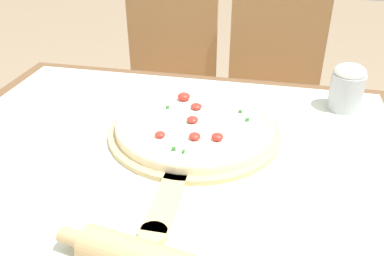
{
  "coord_description": "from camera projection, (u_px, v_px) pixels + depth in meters",
  "views": [
    {
      "loc": [
        0.21,
        -0.69,
        1.23
      ],
      "look_at": [
        0.05,
        0.08,
        0.77
      ],
      "focal_mm": 38.0,
      "sensor_mm": 36.0,
      "label": 1
    }
  ],
  "objects": [
    {
      "name": "dining_table",
      "position": [
        164.0,
        199.0,
        0.93
      ],
      "size": [
        1.1,
        0.91,
        0.73
      ],
      "color": "brown",
      "rests_on": "ground_plane"
    },
    {
      "name": "towel_cloth",
      "position": [
        162.0,
        156.0,
        0.87
      ],
      "size": [
        1.02,
        0.83,
        0.0
      ],
      "color": "silver",
      "rests_on": "dining_table"
    },
    {
      "name": "pizza_peel",
      "position": [
        193.0,
        134.0,
        0.94
      ],
      "size": [
        0.4,
        0.56,
        0.01
      ],
      "color": "tan",
      "rests_on": "towel_cloth"
    },
    {
      "name": "pizza",
      "position": [
        195.0,
        123.0,
        0.94
      ],
      "size": [
        0.37,
        0.37,
        0.04
      ],
      "color": "beige",
      "rests_on": "pizza_peel"
    },
    {
      "name": "chair_left",
      "position": [
        169.0,
        85.0,
        1.74
      ],
      "size": [
        0.42,
        0.42,
        0.88
      ],
      "rotation": [
        0.0,
        0.0,
        0.05
      ],
      "color": "#A37547",
      "rests_on": "ground_plane"
    },
    {
      "name": "chair_right",
      "position": [
        273.0,
        95.0,
        1.66
      ],
      "size": [
        0.42,
        0.42,
        0.88
      ],
      "rotation": [
        0.0,
        0.0,
        0.06
      ],
      "color": "#A37547",
      "rests_on": "ground_plane"
    },
    {
      "name": "flour_cup",
      "position": [
        347.0,
        87.0,
        1.03
      ],
      "size": [
        0.08,
        0.08,
        0.12
      ],
      "color": "#B2B7BC",
      "rests_on": "towel_cloth"
    }
  ]
}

